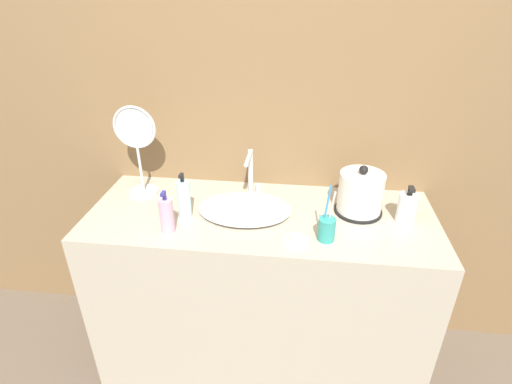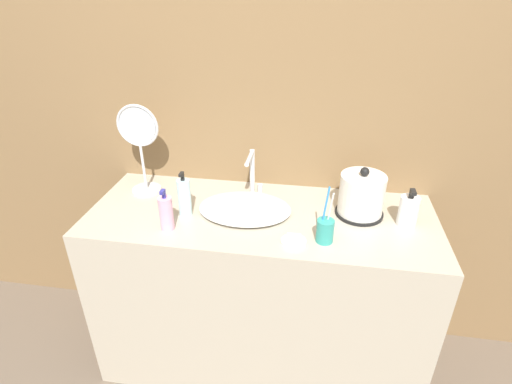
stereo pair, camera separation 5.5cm
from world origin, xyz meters
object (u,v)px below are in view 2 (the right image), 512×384
lotion_bottle (184,197)px  vanity_mirror (140,144)px  shampoo_bottle (166,213)px  mouthwash_bottle (408,211)px  electric_kettle (361,197)px  toothbrush_cup (325,230)px  faucet (253,171)px

lotion_bottle → vanity_mirror: bearing=144.6°
lotion_bottle → shampoo_bottle: bearing=-107.5°
lotion_bottle → vanity_mirror: 0.33m
shampoo_bottle → mouthwash_bottle: bearing=11.1°
electric_kettle → vanity_mirror: 0.94m
electric_kettle → toothbrush_cup: bearing=-123.0°
faucet → shampoo_bottle: bearing=-129.8°
faucet → electric_kettle: 0.47m
mouthwash_bottle → faucet: bearing=166.5°
faucet → mouthwash_bottle: 0.65m
electric_kettle → mouthwash_bottle: electric_kettle is taller
lotion_bottle → vanity_mirror: vanity_mirror is taller
shampoo_bottle → toothbrush_cup: bearing=1.4°
faucet → toothbrush_cup: 0.45m
faucet → lotion_bottle: faucet is taller
mouthwash_bottle → vanity_mirror: vanity_mirror is taller
toothbrush_cup → electric_kettle: bearing=57.0°
faucet → lotion_bottle: bearing=-137.7°
toothbrush_cup → lotion_bottle: 0.56m
vanity_mirror → lotion_bottle: bearing=-35.4°
faucet → electric_kettle: electric_kettle is taller
toothbrush_cup → vanity_mirror: size_ratio=0.54×
lotion_bottle → mouthwash_bottle: bearing=4.4°
mouthwash_bottle → electric_kettle: bearing=164.6°
toothbrush_cup → shampoo_bottle: (-0.59, -0.01, 0.02)m
electric_kettle → shampoo_bottle: size_ratio=1.22×
electric_kettle → shampoo_bottle: (-0.73, -0.23, -0.01)m
lotion_bottle → vanity_mirror: size_ratio=0.48×
electric_kettle → vanity_mirror: (-0.93, 0.06, 0.14)m
electric_kettle → toothbrush_cup: size_ratio=0.97×
faucet → toothbrush_cup: (0.32, -0.31, -0.07)m
faucet → mouthwash_bottle: faucet is taller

